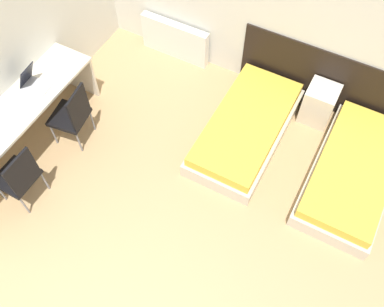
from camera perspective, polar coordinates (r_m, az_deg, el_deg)
name	(u,v)px	position (r m, az deg, el deg)	size (l,w,h in m)	color
wall_back	(267,0)	(5.50, 9.98, 19.53)	(5.66, 0.05, 2.70)	silver
headboard_panel	(328,82)	(5.91, 17.73, 9.03)	(2.43, 0.03, 0.94)	black
bed_near_window	(246,128)	(5.59, 7.20, 3.39)	(0.92, 1.87, 0.35)	beige
bed_near_door	(352,173)	(5.53, 20.60, -2.39)	(0.92, 1.87, 0.35)	beige
nightstand	(319,104)	(5.89, 16.57, 6.38)	(0.39, 0.39, 0.56)	beige
radiator	(175,40)	(6.48, -2.28, 14.91)	(1.05, 0.12, 0.58)	silver
desk	(13,124)	(5.48, -22.74, 3.68)	(0.57, 2.46, 0.74)	beige
chair_near_laptop	(73,114)	(5.47, -15.63, 5.08)	(0.48, 0.48, 0.92)	black
chair_near_notebook	(19,176)	(5.15, -22.10, -2.78)	(0.43, 0.43, 0.92)	black
laptop	(33,82)	(5.52, -20.42, 8.87)	(0.34, 0.26, 0.31)	silver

